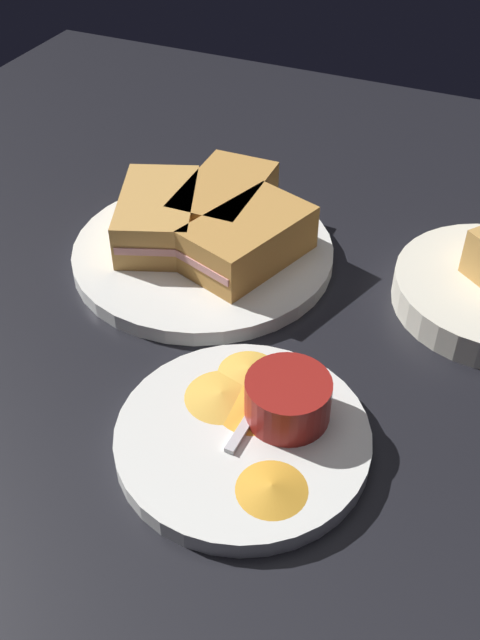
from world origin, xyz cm
name	(u,v)px	position (x,y,z in cm)	size (l,w,h in cm)	color
ground_plane	(214,291)	(0.00, 0.00, -1.50)	(110.00, 110.00, 3.00)	black
plate_sandwich_main	(203,253)	(-2.79, -2.47, 0.80)	(27.21, 27.21, 1.60)	white
sandwich_half_near	(248,239)	(-2.71, 2.70, 4.00)	(14.81, 11.40, 4.80)	#C68C42
sandwich_half_far	(224,203)	(-7.96, -2.38, 4.00)	(13.40, 7.86, 4.80)	#C68C42
sandwich_half_extra	(158,216)	(-2.87, -7.63, 4.00)	(14.89, 11.79, 4.80)	tan
ramekin_dark_sauce	(156,213)	(-3.85, -8.50, 3.52)	(6.46, 6.46, 3.56)	navy
spoon_by_dark_ramekin	(186,247)	(-1.51, -3.75, 1.96)	(5.70, 9.50, 0.80)	silver
plate_chips_companion	(243,438)	(18.53, 11.44, 0.80)	(20.25, 20.25, 1.60)	white
ramekin_light_gravy	(288,398)	(15.49, 13.97, 3.58)	(6.85, 6.85, 3.68)	maroon
spoon_by_gravy_ramekin	(266,391)	(14.05, 11.59, 1.96)	(9.90, 2.31, 0.80)	silver
plantain_chip_scatter	(257,404)	(15.64, 11.40, 1.90)	(16.59, 14.37, 0.60)	gold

